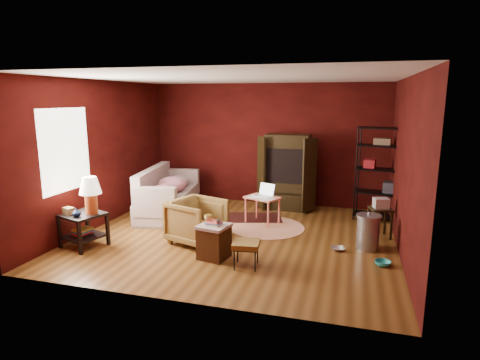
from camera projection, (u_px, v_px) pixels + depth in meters
The scene contains 18 objects.
room at pixel (234, 160), 7.01m from camera, with size 5.54×5.04×2.84m.
sofa at pixel (168, 195), 8.61m from camera, with size 2.18×0.64×0.85m, color gray.
armchair at pixel (197, 219), 6.89m from camera, with size 0.81×0.76×0.84m, color black.
pet_bowl_steel at pixel (338, 244), 6.57m from camera, with size 0.22×0.06×0.22m, color silver.
pet_bowl_turquoise at pixel (383, 258), 5.97m from camera, with size 0.24×0.07×0.24m, color teal.
vase at pixel (76, 213), 6.48m from camera, with size 0.14×0.15×0.14m, color #0D1E44.
mug at pixel (208, 217), 6.20m from camera, with size 0.11×0.09×0.11m, color #E5D670.
side_table at pixel (87, 205), 6.65m from camera, with size 0.75×0.75×1.19m.
sofa_cushions at pixel (166, 194), 8.59m from camera, with size 1.20×2.28×0.91m.
hamper at pixel (214, 241), 6.23m from camera, with size 0.52×0.52×0.62m.
footstool at pixel (246, 245), 5.89m from camera, with size 0.43×0.43×0.39m.
rug_round at pixel (266, 227), 7.77m from camera, with size 1.50×1.50×0.01m.
rug_oriental at pixel (255, 217), 8.37m from camera, with size 1.26×1.01×0.01m.
laptop_desk at pixel (263, 200), 7.93m from camera, with size 0.77×0.68×0.79m.
tv_armoire at pixel (287, 171), 8.91m from camera, with size 1.33×0.71×1.68m.
wire_shelving at pixel (381, 170), 8.03m from camera, with size 0.99×0.55×1.90m.
small_stand at pixel (381, 208), 7.14m from camera, with size 0.45×0.45×0.72m.
trash_can at pixel (368, 232), 6.60m from camera, with size 0.42×0.42×0.63m.
Camera 1 is at (1.95, -6.66, 2.46)m, focal length 30.00 mm.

